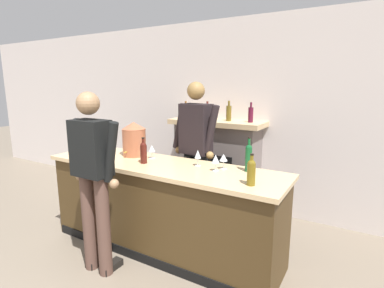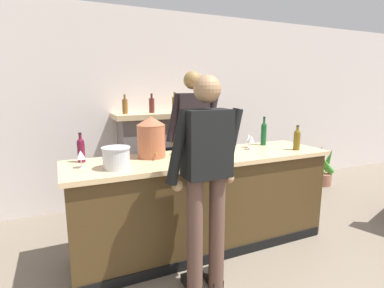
{
  "view_description": "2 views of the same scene",
  "coord_description": "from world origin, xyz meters",
  "px_view_note": "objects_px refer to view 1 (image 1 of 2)",
  "views": [
    {
      "loc": [
        1.75,
        -0.13,
        1.84
      ],
      "look_at": [
        0.01,
        2.83,
        1.15
      ],
      "focal_mm": 28.0,
      "sensor_mm": 36.0,
      "label": 1
    },
    {
      "loc": [
        -1.45,
        -0.28,
        1.69
      ],
      "look_at": [
        -0.04,
        2.85,
        1.03
      ],
      "focal_mm": 28.0,
      "sensor_mm": 36.0,
      "label": 2
    }
  ],
  "objects_px": {
    "copper_dispenser": "(134,139)",
    "wine_bottle_rose_blush": "(101,139)",
    "wine_bottle_burgundy_dark": "(249,157)",
    "ice_bucket_steel": "(93,149)",
    "wine_glass_near_bucket": "(198,155)",
    "wine_bottle_cabernet_heavy": "(144,152)",
    "person_bartender": "(196,151)",
    "wine_bottle_chardonnay_pale": "(251,171)",
    "person_customer": "(93,176)",
    "wine_glass_mid_counter": "(216,159)",
    "fireplace_stone": "(217,164)",
    "wine_glass_front_right": "(223,158)",
    "wine_glass_back_row": "(152,149)",
    "wine_glass_front_left": "(87,143)"
  },
  "relations": [
    {
      "from": "copper_dispenser",
      "to": "wine_bottle_rose_blush",
      "type": "distance_m",
      "value": 0.66
    },
    {
      "from": "copper_dispenser",
      "to": "wine_glass_back_row",
      "type": "height_order",
      "value": "copper_dispenser"
    },
    {
      "from": "wine_bottle_cabernet_heavy",
      "to": "fireplace_stone",
      "type": "bearing_deg",
      "value": 82.04
    },
    {
      "from": "person_customer",
      "to": "wine_glass_mid_counter",
      "type": "relative_size",
      "value": 10.84
    },
    {
      "from": "wine_bottle_rose_blush",
      "to": "wine_bottle_chardonnay_pale",
      "type": "height_order",
      "value": "wine_bottle_rose_blush"
    },
    {
      "from": "wine_glass_near_bucket",
      "to": "copper_dispenser",
      "type": "bearing_deg",
      "value": 179.09
    },
    {
      "from": "copper_dispenser",
      "to": "wine_glass_back_row",
      "type": "relative_size",
      "value": 2.63
    },
    {
      "from": "wine_glass_front_right",
      "to": "wine_bottle_chardonnay_pale",
      "type": "bearing_deg",
      "value": -39.13
    },
    {
      "from": "wine_bottle_rose_blush",
      "to": "wine_bottle_chardonnay_pale",
      "type": "relative_size",
      "value": 1.01
    },
    {
      "from": "wine_glass_front_left",
      "to": "wine_glass_back_row",
      "type": "distance_m",
      "value": 0.95
    },
    {
      "from": "person_customer",
      "to": "wine_glass_near_bucket",
      "type": "bearing_deg",
      "value": 49.45
    },
    {
      "from": "wine_bottle_rose_blush",
      "to": "wine_glass_front_right",
      "type": "height_order",
      "value": "wine_bottle_rose_blush"
    },
    {
      "from": "person_bartender",
      "to": "wine_bottle_cabernet_heavy",
      "type": "height_order",
      "value": "person_bartender"
    },
    {
      "from": "copper_dispenser",
      "to": "wine_glass_mid_counter",
      "type": "distance_m",
      "value": 1.13
    },
    {
      "from": "ice_bucket_steel",
      "to": "wine_glass_near_bucket",
      "type": "bearing_deg",
      "value": 11.89
    },
    {
      "from": "ice_bucket_steel",
      "to": "wine_glass_mid_counter",
      "type": "height_order",
      "value": "ice_bucket_steel"
    },
    {
      "from": "wine_glass_back_row",
      "to": "wine_glass_front_right",
      "type": "relative_size",
      "value": 1.0
    },
    {
      "from": "wine_bottle_rose_blush",
      "to": "person_customer",
      "type": "bearing_deg",
      "value": -46.09
    },
    {
      "from": "wine_bottle_chardonnay_pale",
      "to": "wine_glass_mid_counter",
      "type": "bearing_deg",
      "value": 152.66
    },
    {
      "from": "copper_dispenser",
      "to": "person_customer",
      "type": "bearing_deg",
      "value": -76.23
    },
    {
      "from": "fireplace_stone",
      "to": "person_bartender",
      "type": "bearing_deg",
      "value": -82.78
    },
    {
      "from": "person_bartender",
      "to": "copper_dispenser",
      "type": "relative_size",
      "value": 4.59
    },
    {
      "from": "wine_glass_near_bucket",
      "to": "wine_glass_mid_counter",
      "type": "bearing_deg",
      "value": -17.16
    },
    {
      "from": "wine_bottle_chardonnay_pale",
      "to": "wine_glass_front_right",
      "type": "bearing_deg",
      "value": 140.87
    },
    {
      "from": "copper_dispenser",
      "to": "wine_bottle_rose_blush",
      "type": "relative_size",
      "value": 1.46
    },
    {
      "from": "person_bartender",
      "to": "ice_bucket_steel",
      "type": "bearing_deg",
      "value": -146.71
    },
    {
      "from": "person_bartender",
      "to": "wine_bottle_rose_blush",
      "type": "height_order",
      "value": "person_bartender"
    },
    {
      "from": "person_customer",
      "to": "wine_bottle_rose_blush",
      "type": "bearing_deg",
      "value": 133.91
    },
    {
      "from": "person_customer",
      "to": "wine_glass_front_right",
      "type": "bearing_deg",
      "value": 40.46
    },
    {
      "from": "wine_bottle_rose_blush",
      "to": "wine_glass_back_row",
      "type": "height_order",
      "value": "wine_bottle_rose_blush"
    },
    {
      "from": "ice_bucket_steel",
      "to": "wine_bottle_rose_blush",
      "type": "height_order",
      "value": "wine_bottle_rose_blush"
    },
    {
      "from": "person_bartender",
      "to": "wine_bottle_chardonnay_pale",
      "type": "height_order",
      "value": "person_bartender"
    },
    {
      "from": "wine_bottle_burgundy_dark",
      "to": "wine_glass_front_left",
      "type": "xyz_separation_m",
      "value": [
        -2.08,
        -0.19,
        -0.04
      ]
    },
    {
      "from": "wine_bottle_burgundy_dark",
      "to": "wine_bottle_rose_blush",
      "type": "relative_size",
      "value": 1.23
    },
    {
      "from": "person_bartender",
      "to": "copper_dispenser",
      "type": "distance_m",
      "value": 0.75
    },
    {
      "from": "ice_bucket_steel",
      "to": "wine_glass_near_bucket",
      "type": "xyz_separation_m",
      "value": [
        1.28,
        0.27,
        0.02
      ]
    },
    {
      "from": "wine_bottle_burgundy_dark",
      "to": "person_customer",
      "type": "bearing_deg",
      "value": -144.39
    },
    {
      "from": "ice_bucket_steel",
      "to": "copper_dispenser",
      "type": "bearing_deg",
      "value": 35.45
    },
    {
      "from": "wine_glass_mid_counter",
      "to": "wine_glass_near_bucket",
      "type": "relative_size",
      "value": 0.96
    },
    {
      "from": "wine_glass_front_left",
      "to": "wine_bottle_rose_blush",
      "type": "bearing_deg",
      "value": 84.94
    },
    {
      "from": "ice_bucket_steel",
      "to": "wine_glass_back_row",
      "type": "relative_size",
      "value": 1.57
    },
    {
      "from": "person_customer",
      "to": "wine_bottle_burgundy_dark",
      "type": "distance_m",
      "value": 1.5
    },
    {
      "from": "copper_dispenser",
      "to": "wine_bottle_rose_blush",
      "type": "height_order",
      "value": "copper_dispenser"
    },
    {
      "from": "wine_bottle_cabernet_heavy",
      "to": "wine_glass_back_row",
      "type": "relative_size",
      "value": 1.84
    },
    {
      "from": "wine_bottle_chardonnay_pale",
      "to": "wine_glass_front_left",
      "type": "height_order",
      "value": "wine_bottle_chardonnay_pale"
    },
    {
      "from": "wine_glass_near_bucket",
      "to": "wine_bottle_cabernet_heavy",
      "type": "bearing_deg",
      "value": -159.57
    },
    {
      "from": "wine_glass_mid_counter",
      "to": "wine_glass_front_right",
      "type": "xyz_separation_m",
      "value": [
        0.04,
        0.1,
        -0.0
      ]
    },
    {
      "from": "person_bartender",
      "to": "ice_bucket_steel",
      "type": "distance_m",
      "value": 1.22
    },
    {
      "from": "person_customer",
      "to": "wine_glass_back_row",
      "type": "bearing_deg",
      "value": 85.17
    },
    {
      "from": "fireplace_stone",
      "to": "ice_bucket_steel",
      "type": "distance_m",
      "value": 1.79
    }
  ]
}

